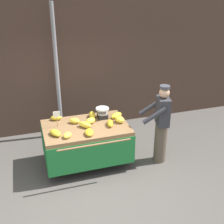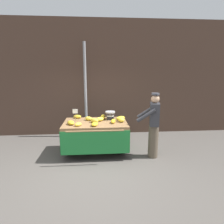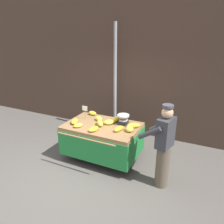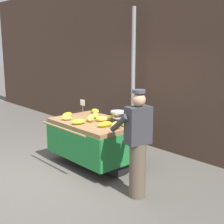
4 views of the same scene
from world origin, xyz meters
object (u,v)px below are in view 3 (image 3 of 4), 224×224
object	(u,v)px
banana_bunch_8	(78,125)
banana_bunch_9	(92,113)
price_sign	(85,110)
banana_bunch_10	(130,129)
street_pole	(115,82)
banana_bunch_7	(94,129)
banana_bunch_5	(99,119)
banana_bunch_6	(100,123)
banana_cart	(102,134)
banana_bunch_4	(117,119)
banana_bunch_1	(109,122)
banana_bunch_0	(74,121)
banana_bunch_3	(134,125)
vendor_person	(163,147)
weighing_scale	(123,119)
banana_bunch_2	(119,129)

from	to	relation	value
banana_bunch_8	banana_bunch_9	bearing A→B (deg)	97.09
price_sign	banana_bunch_8	world-z (taller)	price_sign
banana_bunch_8	banana_bunch_10	size ratio (longest dim) A/B	0.95
street_pole	banana_bunch_7	size ratio (longest dim) A/B	11.60
banana_bunch_9	banana_bunch_5	bearing A→B (deg)	-38.45
banana_bunch_6	banana_bunch_10	distance (m)	0.73
banana_bunch_6	street_pole	bearing A→B (deg)	101.58
banana_cart	banana_bunch_4	xyz separation A→B (m)	(0.22, 0.33, 0.29)
banana_bunch_1	banana_bunch_0	bearing A→B (deg)	-158.58
banana_bunch_7	banana_bunch_10	bearing A→B (deg)	23.57
banana_bunch_3	banana_bunch_6	bearing A→B (deg)	-162.21
banana_bunch_7	banana_bunch_6	bearing A→B (deg)	92.29
banana_bunch_9	vendor_person	xyz separation A→B (m)	(2.03, -0.81, -0.08)
banana_cart	banana_bunch_7	bearing A→B (deg)	-91.94
street_pole	weighing_scale	xyz separation A→B (m)	(0.75, -1.17, -0.57)
banana_bunch_0	banana_bunch_6	world-z (taller)	banana_bunch_6
weighing_scale	price_sign	xyz separation A→B (m)	(-0.97, -0.12, 0.13)
banana_bunch_4	banana_bunch_8	world-z (taller)	banana_bunch_4
street_pole	banana_bunch_5	bearing A→B (deg)	-83.54
banana_bunch_2	banana_bunch_9	world-z (taller)	banana_bunch_9
banana_bunch_4	vendor_person	distance (m)	1.46
street_pole	banana_bunch_6	xyz separation A→B (m)	(0.30, -1.48, -0.63)
street_pole	banana_bunch_0	size ratio (longest dim) A/B	10.97
banana_bunch_3	banana_bunch_8	distance (m)	1.25
banana_bunch_0	banana_bunch_1	world-z (taller)	banana_bunch_1
weighing_scale	banana_bunch_9	distance (m)	0.97
price_sign	banana_bunch_2	xyz separation A→B (m)	(1.02, -0.26, -0.20)
street_pole	banana_bunch_9	bearing A→B (deg)	-101.72
banana_bunch_5	banana_bunch_9	size ratio (longest dim) A/B	0.95
weighing_scale	banana_bunch_2	distance (m)	0.39
price_sign	banana_bunch_1	xyz separation A→B (m)	(0.67, -0.04, -0.19)
banana_bunch_4	weighing_scale	bearing A→B (deg)	-22.09
banana_bunch_7	banana_bunch_8	bearing A→B (deg)	177.46
street_pole	banana_bunch_2	bearing A→B (deg)	-62.49
banana_bunch_3	banana_bunch_5	xyz separation A→B (m)	(-0.90, 0.01, 0.00)
banana_bunch_0	street_pole	bearing A→B (deg)	79.44
banana_bunch_6	vendor_person	xyz separation A→B (m)	(1.53, -0.29, -0.09)
banana_bunch_1	banana_bunch_3	distance (m)	0.59
banana_bunch_2	weighing_scale	bearing A→B (deg)	97.98
banana_bunch_3	banana_bunch_2	bearing A→B (deg)	-128.01
weighing_scale	banana_bunch_6	distance (m)	0.55
banana_bunch_7	banana_bunch_2	bearing A→B (deg)	26.15
banana_bunch_2	banana_bunch_9	distance (m)	1.16
banana_cart	banana_bunch_4	size ratio (longest dim) A/B	5.77
price_sign	banana_bunch_8	xyz separation A→B (m)	(0.12, -0.48, -0.20)
banana_cart	banana_bunch_0	bearing A→B (deg)	-162.21
banana_bunch_6	banana_bunch_7	size ratio (longest dim) A/B	1.01
banana_bunch_0	banana_bunch_6	xyz separation A→B (m)	(0.60, 0.14, 0.01)
banana_bunch_1	banana_bunch_6	distance (m)	0.22
banana_bunch_5	banana_bunch_9	distance (m)	0.43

